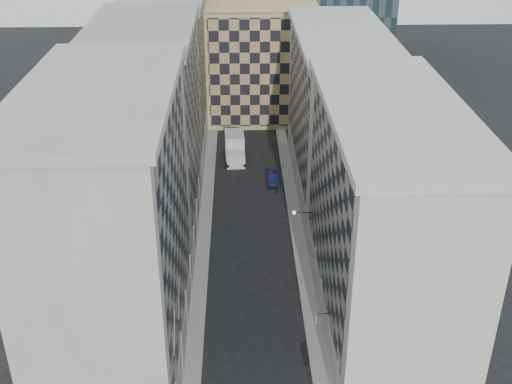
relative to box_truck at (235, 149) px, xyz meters
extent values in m
cube|color=gray|center=(-3.44, -20.45, -1.45)|extent=(1.50, 100.00, 0.15)
cube|color=gray|center=(7.06, -20.45, -1.45)|extent=(1.50, 100.00, 0.15)
cube|color=#A29A91|center=(-9.19, -39.45, 9.98)|extent=(10.00, 22.00, 23.00)
cube|color=gray|center=(-4.31, -39.45, 11.48)|extent=(0.25, 19.36, 18.00)
cube|color=#A29A91|center=(-4.39, -39.45, 0.08)|extent=(0.45, 21.12, 3.20)
cube|color=#A29A91|center=(-9.19, -39.45, 21.83)|extent=(10.80, 22.80, 0.70)
cylinder|color=#A29A91|center=(-4.54, -42.20, 0.68)|extent=(0.90, 0.90, 4.40)
cylinder|color=#A29A91|center=(-4.54, -36.70, 0.68)|extent=(0.90, 0.90, 4.40)
cylinder|color=#A29A91|center=(-4.54, -31.20, 0.68)|extent=(0.90, 0.90, 4.40)
cube|color=#9B9890|center=(-9.19, -17.45, 9.48)|extent=(10.00, 22.00, 22.00)
cube|color=gray|center=(-4.31, -17.45, 10.98)|extent=(0.25, 19.36, 17.00)
cube|color=#9B9890|center=(-4.39, -17.45, 0.08)|extent=(0.45, 21.12, 3.20)
cube|color=#9B9890|center=(-9.19, -17.45, 20.83)|extent=(10.80, 22.80, 0.70)
cylinder|color=#9B9890|center=(-4.54, -25.70, 0.68)|extent=(0.90, 0.90, 4.40)
cylinder|color=#9B9890|center=(-4.54, -20.20, 0.68)|extent=(0.90, 0.90, 4.40)
cylinder|color=#9B9890|center=(-4.54, -14.70, 0.68)|extent=(0.90, 0.90, 4.40)
cylinder|color=#9B9890|center=(-4.54, -9.20, 0.68)|extent=(0.90, 0.90, 4.40)
cube|color=#A29A91|center=(-9.19, 4.55, 8.98)|extent=(10.00, 22.00, 21.00)
cube|color=gray|center=(-4.31, 4.55, 10.48)|extent=(0.25, 19.36, 16.00)
cube|color=#A29A91|center=(-4.39, 4.55, 0.08)|extent=(0.45, 21.12, 3.20)
cylinder|color=#A29A91|center=(-4.54, -3.70, 0.68)|extent=(0.90, 0.90, 4.40)
cylinder|color=#A29A91|center=(-4.54, 1.80, 0.68)|extent=(0.90, 0.90, 4.40)
cylinder|color=#A29A91|center=(-4.54, 7.30, 0.68)|extent=(0.90, 0.90, 4.40)
cylinder|color=#A29A91|center=(-4.54, 12.80, 0.68)|extent=(0.90, 0.90, 4.40)
cube|color=beige|center=(12.81, -35.45, 8.48)|extent=(10.00, 26.00, 20.00)
cube|color=gray|center=(7.93, -35.45, 9.98)|extent=(0.25, 22.88, 15.00)
cube|color=beige|center=(8.01, -35.45, 0.08)|extent=(0.45, 24.96, 3.20)
cube|color=beige|center=(12.81, -35.45, 18.83)|extent=(10.80, 26.80, 0.70)
cylinder|color=beige|center=(8.16, -45.85, 0.68)|extent=(0.90, 0.90, 4.40)
cylinder|color=beige|center=(8.16, -40.65, 0.68)|extent=(0.90, 0.90, 4.40)
cylinder|color=beige|center=(8.16, -35.45, 0.68)|extent=(0.90, 0.90, 4.40)
cylinder|color=beige|center=(8.16, -30.25, 0.68)|extent=(0.90, 0.90, 4.40)
cylinder|color=beige|center=(8.16, -25.05, 0.68)|extent=(0.90, 0.90, 4.40)
cube|color=beige|center=(12.81, -8.45, 7.98)|extent=(10.00, 28.00, 19.00)
cube|color=gray|center=(7.93, -8.45, 9.48)|extent=(0.25, 24.64, 14.00)
cube|color=beige|center=(8.01, -8.45, 0.08)|extent=(0.45, 26.88, 3.20)
cube|color=beige|center=(12.81, -8.45, 17.83)|extent=(10.80, 28.80, 0.70)
cube|color=tan|center=(3.81, 17.55, 7.48)|extent=(16.00, 14.00, 18.00)
cube|color=tan|center=(3.81, 10.45, 7.48)|extent=(15.20, 0.25, 16.50)
cube|color=#2B2521|center=(1.81, 31.55, 12.48)|extent=(6.00, 6.00, 28.00)
cylinder|color=gray|center=(-4.09, -46.45, 6.48)|extent=(0.10, 2.33, 2.33)
cylinder|color=gray|center=(-4.09, -42.45, 6.48)|extent=(0.10, 2.33, 2.33)
cylinder|color=black|center=(6.91, -26.45, 4.68)|extent=(1.80, 0.08, 0.08)
sphere|color=#FFE5B2|center=(6.01, -26.45, 4.68)|extent=(0.36, 0.36, 0.36)
cube|color=silver|center=(0.11, -2.12, -0.51)|extent=(2.62, 2.83, 2.03)
cube|color=silver|center=(-0.04, 0.80, 0.23)|extent=(2.80, 4.19, 3.49)
cylinder|color=black|center=(-0.97, -3.08, -1.01)|extent=(0.39, 1.03, 1.01)
cylinder|color=black|center=(1.28, -2.97, -1.01)|extent=(0.39, 1.03, 1.01)
cylinder|color=black|center=(-1.24, 2.09, -1.01)|extent=(0.39, 1.03, 1.01)
cylinder|color=black|center=(1.01, 2.21, -1.01)|extent=(0.39, 1.03, 1.01)
imported|color=#0D1832|center=(4.86, -7.63, -0.88)|extent=(1.44, 3.90, 1.27)
cylinder|color=black|center=(7.41, -39.90, 2.70)|extent=(0.84, 0.20, 0.06)
cube|color=#C5B690|center=(6.71, -39.90, 2.28)|extent=(0.18, 0.74, 0.74)
camera|label=1|loc=(0.66, -81.80, 36.13)|focal=45.00mm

